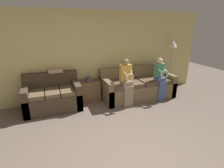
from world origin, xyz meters
TOP-DOWN VIEW (x-y plane):
  - ground_plane at (0.00, 0.00)m, footprint 14.00×14.00m
  - wall_back at (0.00, 3.05)m, footprint 7.64×0.06m
  - couch_main at (1.38, 2.49)m, footprint 2.20×0.91m
  - couch_side at (-1.09, 2.61)m, footprint 1.42×0.87m
  - child_left_seated at (0.84, 2.12)m, footprint 0.32×0.37m
  - child_right_seated at (1.93, 2.11)m, footprint 0.29×0.37m
  - side_shelf at (-0.04, 2.79)m, footprint 0.59×0.42m
  - book_stack at (-0.04, 2.80)m, footprint 0.18×0.28m
  - floor_lamp at (2.80, 2.80)m, footprint 0.30×0.30m
  - throw_pillow at (-0.95, 2.90)m, footprint 0.37×0.37m

SIDE VIEW (x-z plane):
  - ground_plane at x=0.00m, z-range 0.00..0.00m
  - side_shelf at x=-0.04m, z-range 0.01..0.61m
  - couch_side at x=-1.09m, z-range -0.13..0.80m
  - couch_main at x=1.38m, z-range -0.12..0.79m
  - book_stack at x=-0.04m, z-range 0.60..0.70m
  - child_right_seated at x=1.93m, z-range 0.07..1.30m
  - child_left_seated at x=0.84m, z-range 0.06..1.34m
  - throw_pillow at x=-0.95m, z-range 0.93..1.03m
  - wall_back at x=0.00m, z-range 0.00..2.55m
  - floor_lamp at x=2.80m, z-range 0.57..2.26m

